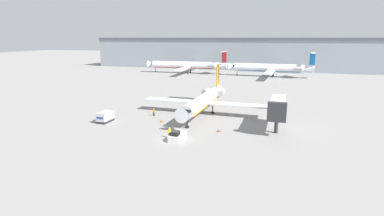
% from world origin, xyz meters
% --- Properties ---
extents(ground_plane, '(600.00, 600.00, 0.00)m').
position_xyz_m(ground_plane, '(0.00, 0.00, 0.00)').
color(ground_plane, gray).
extents(terminal_building, '(180.00, 16.80, 16.79)m').
position_xyz_m(terminal_building, '(0.00, 120.00, 8.43)').
color(terminal_building, '#8C939E').
rests_on(terminal_building, ground).
extents(airplane_main, '(28.66, 28.62, 10.38)m').
position_xyz_m(airplane_main, '(0.23, 18.82, 3.24)').
color(airplane_main, silver).
rests_on(airplane_main, ground).
extents(pushback_tug, '(1.85, 4.32, 1.75)m').
position_xyz_m(pushback_tug, '(0.57, 0.30, 0.64)').
color(pushback_tug, silver).
rests_on(pushback_tug, ground).
extents(luggage_cart, '(2.08, 3.69, 2.11)m').
position_xyz_m(luggage_cart, '(-17.33, 6.13, 1.06)').
color(luggage_cart, '#232326').
rests_on(luggage_cart, ground).
extents(worker_near_tug, '(0.40, 0.26, 1.87)m').
position_xyz_m(worker_near_tug, '(-1.02, 0.73, 0.99)').
color(worker_near_tug, '#232838').
rests_on(worker_near_tug, ground).
extents(worker_by_wing, '(0.40, 0.24, 1.64)m').
position_xyz_m(worker_by_wing, '(-9.83, 13.56, 0.85)').
color(worker_by_wing, '#232838').
rests_on(worker_by_wing, ground).
extents(traffic_cone_left, '(0.52, 0.52, 0.73)m').
position_xyz_m(traffic_cone_left, '(-6.29, 9.62, 0.35)').
color(traffic_cone_left, black).
rests_on(traffic_cone_left, ground).
extents(traffic_cone_right, '(0.67, 0.67, 0.59)m').
position_xyz_m(traffic_cone_right, '(6.29, 6.83, 0.28)').
color(traffic_cone_right, black).
rests_on(traffic_cone_right, ground).
extents(airplane_parked_far_left, '(36.88, 34.44, 10.76)m').
position_xyz_m(airplane_parked_far_left, '(10.69, 91.12, 3.78)').
color(airplane_parked_far_left, white).
rests_on(airplane_parked_far_left, ground).
extents(airplane_parked_far_right, '(39.60, 34.36, 10.66)m').
position_xyz_m(airplane_parked_far_right, '(-28.70, 93.06, 3.79)').
color(airplane_parked_far_right, white).
rests_on(airplane_parked_far_right, ground).
extents(jet_bridge, '(3.20, 10.38, 6.19)m').
position_xyz_m(jet_bridge, '(16.41, 11.01, 4.44)').
color(jet_bridge, '#2D2D33').
rests_on(jet_bridge, ground).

